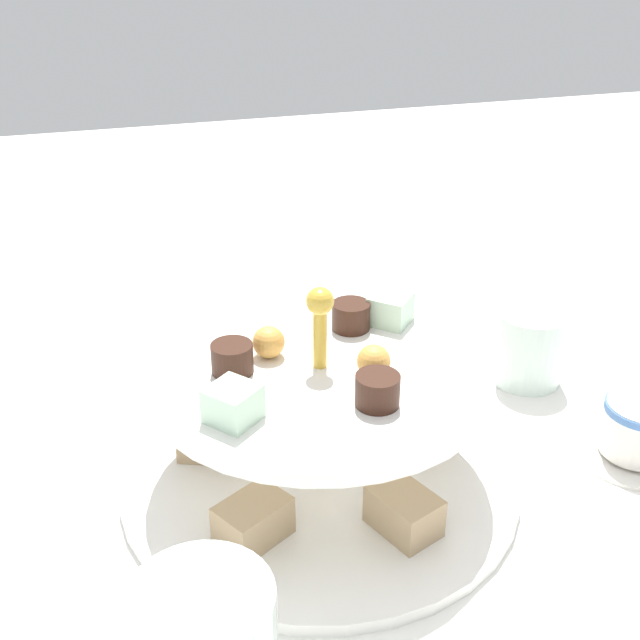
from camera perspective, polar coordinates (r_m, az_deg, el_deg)
name	(u,v)px	position (r m, az deg, el deg)	size (l,w,h in m)	color
ground_plane	(320,479)	(0.63, 0.00, -11.39)	(2.40, 2.40, 0.00)	white
tiered_serving_stand	(319,431)	(0.60, -0.04, -8.02)	(0.31, 0.31, 0.16)	white
water_glass_short_left	(529,347)	(0.76, 14.86, -1.89)	(0.06, 0.06, 0.07)	silver
teacup_with_saucer	(638,432)	(0.69, 22.01, -7.51)	(0.09, 0.09, 0.05)	white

